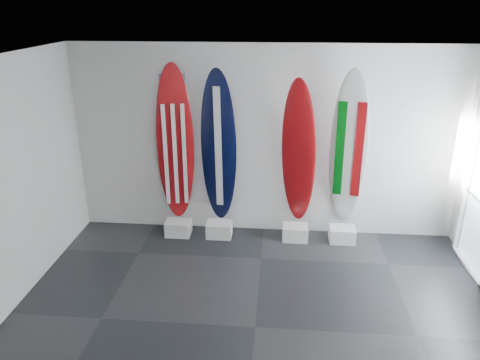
# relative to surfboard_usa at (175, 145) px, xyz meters

# --- Properties ---
(floor) EXTENTS (6.00, 6.00, 0.00)m
(floor) POSITION_rel_surfboard_usa_xyz_m (1.37, -2.28, -1.50)
(floor) COLOR black
(floor) RESTS_ON ground
(ceiling) EXTENTS (6.00, 6.00, 0.00)m
(ceiling) POSITION_rel_surfboard_usa_xyz_m (1.37, -2.28, 1.50)
(ceiling) COLOR white
(ceiling) RESTS_ON wall_back
(wall_back) EXTENTS (6.00, 0.00, 6.00)m
(wall_back) POSITION_rel_surfboard_usa_xyz_m (1.37, 0.22, 0.00)
(wall_back) COLOR silver
(wall_back) RESTS_ON ground
(display_block_usa) EXTENTS (0.40, 0.30, 0.24)m
(display_block_usa) POSITION_rel_surfboard_usa_xyz_m (0.00, -0.10, -1.38)
(display_block_usa) COLOR white
(display_block_usa) RESTS_ON floor
(surfboard_usa) EXTENTS (0.61, 0.36, 2.52)m
(surfboard_usa) POSITION_rel_surfboard_usa_xyz_m (0.00, 0.00, 0.00)
(surfboard_usa) COLOR maroon
(surfboard_usa) RESTS_ON display_block_usa
(display_block_navy) EXTENTS (0.40, 0.30, 0.24)m
(display_block_navy) POSITION_rel_surfboard_usa_xyz_m (0.67, -0.10, -1.38)
(display_block_navy) COLOR white
(display_block_navy) RESTS_ON floor
(surfboard_navy) EXTENTS (0.57, 0.28, 2.44)m
(surfboard_navy) POSITION_rel_surfboard_usa_xyz_m (0.67, 0.00, -0.04)
(surfboard_navy) COLOR black
(surfboard_navy) RESTS_ON display_block_navy
(display_block_swiss) EXTENTS (0.40, 0.30, 0.24)m
(display_block_swiss) POSITION_rel_surfboard_usa_xyz_m (1.88, -0.10, -1.38)
(display_block_swiss) COLOR white
(display_block_swiss) RESTS_ON floor
(surfboard_swiss) EXTENTS (0.63, 0.55, 2.34)m
(surfboard_swiss) POSITION_rel_surfboard_usa_xyz_m (1.88, 0.00, -0.09)
(surfboard_swiss) COLOR maroon
(surfboard_swiss) RESTS_ON display_block_swiss
(display_block_italy) EXTENTS (0.40, 0.30, 0.24)m
(display_block_italy) POSITION_rel_surfboard_usa_xyz_m (2.62, -0.10, -1.38)
(display_block_italy) COLOR white
(display_block_italy) RESTS_ON floor
(surfboard_italy) EXTENTS (0.64, 0.53, 2.49)m
(surfboard_italy) POSITION_rel_surfboard_usa_xyz_m (2.62, 0.00, -0.02)
(surfboard_italy) COLOR silver
(surfboard_italy) RESTS_ON display_block_italy
(wall_outlet) EXTENTS (0.09, 0.02, 0.13)m
(wall_outlet) POSITION_rel_surfboard_usa_xyz_m (-1.08, 0.20, -1.15)
(wall_outlet) COLOR silver
(wall_outlet) RESTS_ON wall_back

